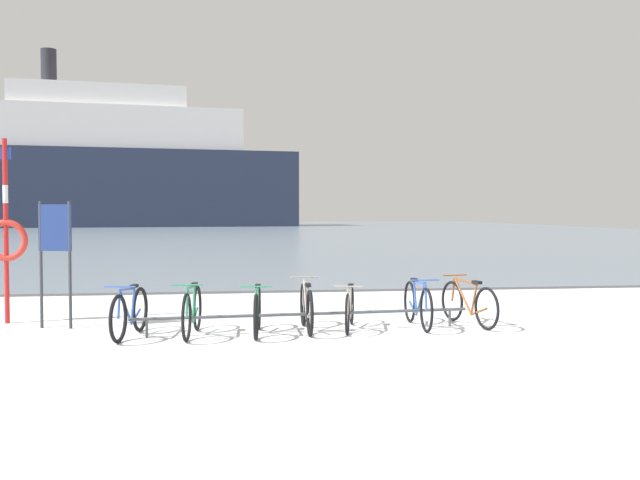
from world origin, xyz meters
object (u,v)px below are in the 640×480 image
(bicycle_6, at_px, (469,303))
(ferry_ship, at_px, (106,168))
(bicycle_5, at_px, (418,304))
(bicycle_1, at_px, (192,311))
(bicycle_3, at_px, (306,308))
(bicycle_0, at_px, (130,313))
(info_sign, at_px, (55,242))
(bicycle_4, at_px, (350,308))
(rescue_post, at_px, (6,235))
(bicycle_2, at_px, (257,311))

(bicycle_6, xyz_separation_m, ferry_ship, (-17.26, 78.50, 6.46))
(ferry_ship, bearing_deg, bicycle_6, -77.60)
(bicycle_5, bearing_deg, bicycle_6, 5.94)
(bicycle_1, distance_m, bicycle_6, 4.51)
(bicycle_5, bearing_deg, bicycle_3, -175.90)
(bicycle_0, relative_size, bicycle_3, 0.96)
(bicycle_1, xyz_separation_m, info_sign, (-2.20, 1.04, 1.02))
(bicycle_4, bearing_deg, bicycle_5, 4.39)
(bicycle_5, relative_size, rescue_post, 0.57)
(bicycle_4, relative_size, rescue_post, 0.54)
(bicycle_1, relative_size, info_sign, 0.86)
(bicycle_3, xyz_separation_m, bicycle_4, (0.70, 0.04, -0.03))
(bicycle_0, distance_m, bicycle_1, 0.92)
(bicycle_0, xyz_separation_m, info_sign, (-1.28, 1.03, 1.03))
(bicycle_6, height_order, rescue_post, rescue_post)
(bicycle_2, bearing_deg, ferry_ship, 99.88)
(bicycle_1, relative_size, bicycle_5, 0.98)
(bicycle_1, xyz_separation_m, bicycle_4, (2.47, 0.28, -0.03))
(bicycle_5, xyz_separation_m, info_sign, (-5.80, 0.68, 1.02))
(ferry_ship, bearing_deg, bicycle_2, -80.12)
(bicycle_2, xyz_separation_m, ferry_ship, (-13.75, 78.96, 6.46))
(bicycle_1, distance_m, bicycle_4, 2.48)
(bicycle_3, relative_size, info_sign, 0.86)
(bicycle_2, bearing_deg, bicycle_0, 179.42)
(rescue_post, bearing_deg, bicycle_4, -14.34)
(bicycle_0, distance_m, bicycle_4, 3.40)
(info_sign, relative_size, rescue_post, 0.66)
(bicycle_2, relative_size, bicycle_3, 0.97)
(bicycle_1, relative_size, rescue_post, 0.56)
(bicycle_2, height_order, info_sign, info_sign)
(info_sign, relative_size, ferry_ship, 0.05)
(bicycle_4, distance_m, info_sign, 4.84)
(bicycle_0, height_order, bicycle_1, bicycle_1)
(bicycle_0, distance_m, bicycle_3, 2.70)
(bicycle_4, bearing_deg, ferry_ship, 100.96)
(bicycle_2, relative_size, bicycle_6, 0.99)
(bicycle_3, bearing_deg, bicycle_1, -172.49)
(bicycle_0, relative_size, info_sign, 0.83)
(bicycle_6, xyz_separation_m, info_sign, (-6.69, 0.59, 1.03))
(bicycle_4, bearing_deg, bicycle_0, -175.54)
(info_sign, bearing_deg, bicycle_6, -5.00)
(bicycle_4, bearing_deg, bicycle_6, 5.07)
(bicycle_3, bearing_deg, rescue_post, 163.24)
(bicycle_1, bearing_deg, bicycle_2, -0.38)
(bicycle_3, xyz_separation_m, ferry_ship, (-14.53, 78.72, 6.45))
(bicycle_6, height_order, info_sign, info_sign)
(bicycle_0, distance_m, bicycle_5, 4.54)
(bicycle_3, height_order, info_sign, info_sign)
(bicycle_4, xyz_separation_m, bicycle_5, (1.14, 0.09, 0.03))
(bicycle_0, bearing_deg, info_sign, 141.11)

